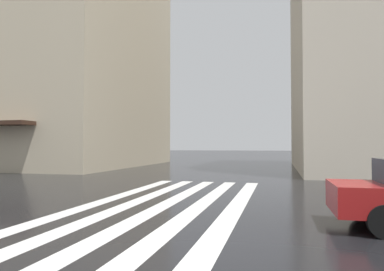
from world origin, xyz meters
name	(u,v)px	position (x,y,z in m)	size (l,w,h in m)	color
ground_plane	(193,254)	(0.00, 0.00, 0.00)	(220.00, 220.00, 0.00)	black
zebra_crossing	(163,205)	(4.00, 1.84, 0.00)	(13.00, 4.50, 0.01)	silver
haussmann_block_mid	(29,33)	(20.72, 19.97, 11.64)	(17.65, 20.85, 23.77)	beige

